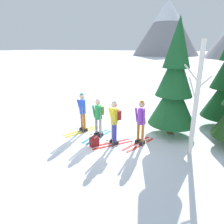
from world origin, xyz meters
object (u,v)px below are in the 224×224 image
Objects in this scene: skier_in_yellow at (114,120)px; pine_tree_far at (174,84)px; skier_in_blue at (82,111)px; birch_tree_tall at (196,100)px; skier_in_green at (98,116)px; skier_in_purple at (141,120)px; backpack_on_snow_front at (94,141)px.

skier_in_yellow is 2.98m from pine_tree_far.
skier_in_blue is 4.72m from birch_tree_tall.
skier_in_green is 1.85m from skier_in_purple.
skier_in_yellow is at bearing -22.36° from skier_in_green.
skier_in_green is at bearing 157.64° from skier_in_yellow.
skier_in_blue is 1.78m from backpack_on_snow_front.
skier_in_green is at bearing -177.95° from skier_in_purple.
pine_tree_far reaches higher than birch_tree_tall.
skier_in_yellow is 0.45× the size of birch_tree_tall.
birch_tree_tall reaches higher than skier_in_green.
skier_in_blue is 0.45× the size of birch_tree_tall.
skier_in_blue reaches higher than backpack_on_snow_front.
birch_tree_tall reaches higher than backpack_on_snow_front.
skier_in_yellow is 1.15m from backpack_on_snow_front.
birch_tree_tall is (0.98, -1.55, -0.21)m from pine_tree_far.
pine_tree_far is 1.85m from birch_tree_tall.
skier_in_purple is 0.45× the size of birch_tree_tall.
skier_in_green is 0.95× the size of skier_in_purple.
backpack_on_snow_front is at bearing -148.29° from skier_in_purple.
skier_in_purple is at bearing 2.05° from skier_in_green.
skier_in_blue reaches higher than skier_in_yellow.
skier_in_purple reaches higher than skier_in_yellow.
backpack_on_snow_front is at bearing -133.60° from pine_tree_far.
pine_tree_far is at bearing 48.56° from skier_in_yellow.
skier_in_purple is at bearing 31.71° from backpack_on_snow_front.
skier_in_purple is 4.48× the size of backpack_on_snow_front.
skier_in_green is 1.20m from backpack_on_snow_front.
skier_in_purple is at bearing 25.96° from skier_in_yellow.
pine_tree_far reaches higher than skier_in_blue.
skier_in_yellow is 3.00m from birch_tree_tall.
birch_tree_tall is at bearing -57.60° from pine_tree_far.
pine_tree_far is at bearing 122.40° from birch_tree_tall.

